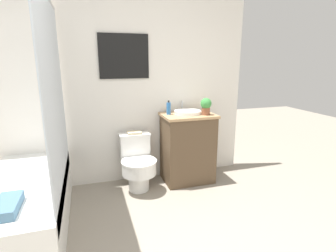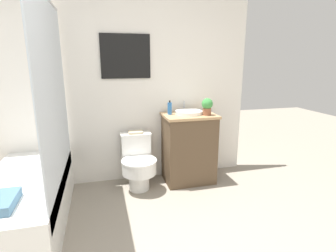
# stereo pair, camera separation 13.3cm
# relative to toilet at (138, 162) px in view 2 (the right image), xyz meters

# --- Properties ---
(wall_back) EXTENTS (3.37, 0.07, 2.50)m
(wall_back) POSITION_rel_toilet_xyz_m (-0.23, 0.30, 0.94)
(wall_back) COLOR white
(wall_back) RESTS_ON ground_plane
(shower_area) EXTENTS (0.67, 1.53, 1.98)m
(shower_area) POSITION_rel_toilet_xyz_m (-1.07, -0.49, -0.03)
(shower_area) COLOR white
(shower_area) RESTS_ON ground_plane
(toilet) EXTENTS (0.40, 0.52, 0.63)m
(toilet) POSITION_rel_toilet_xyz_m (0.00, 0.00, 0.00)
(toilet) COLOR white
(toilet) RESTS_ON ground_plane
(vanity) EXTENTS (0.62, 0.46, 0.85)m
(vanity) POSITION_rel_toilet_xyz_m (0.63, 0.03, 0.11)
(vanity) COLOR brown
(vanity) RESTS_ON ground_plane
(sink) EXTENTS (0.33, 0.36, 0.13)m
(sink) POSITION_rel_toilet_xyz_m (0.63, 0.05, 0.56)
(sink) COLOR white
(sink) RESTS_ON vanity
(soap_bottle) EXTENTS (0.05, 0.05, 0.17)m
(soap_bottle) POSITION_rel_toilet_xyz_m (0.40, 0.08, 0.61)
(soap_bottle) COLOR #2D6BB2
(soap_bottle) RESTS_ON vanity
(potted_plant) EXTENTS (0.13, 0.13, 0.20)m
(potted_plant) POSITION_rel_toilet_xyz_m (0.82, -0.07, 0.65)
(potted_plant) COLOR brown
(potted_plant) RESTS_ON vanity
(book_on_tank) EXTENTS (0.17, 0.13, 0.02)m
(book_on_tank) POSITION_rel_toilet_xyz_m (0.00, 0.14, 0.33)
(book_on_tank) COLOR beige
(book_on_tank) RESTS_ON toilet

